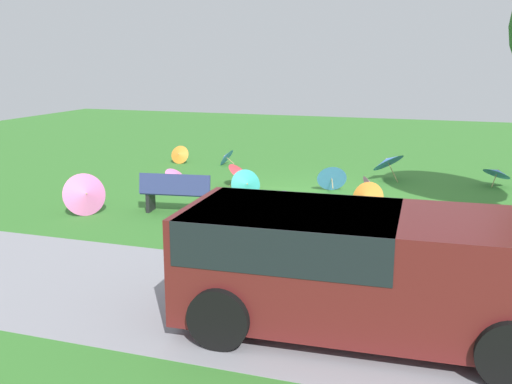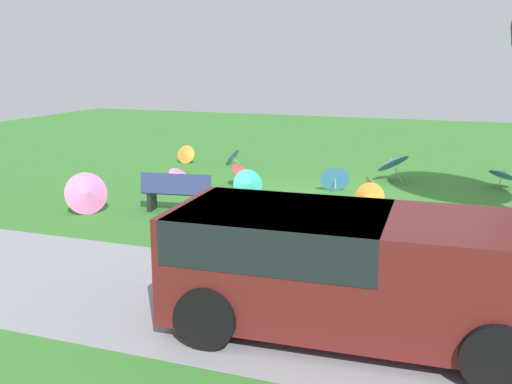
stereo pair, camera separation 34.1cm
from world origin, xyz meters
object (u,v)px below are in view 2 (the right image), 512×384
at_px(parasol_blue_0, 335,177).
at_px(parasol_teal_0, 249,184).
at_px(parasol_pink_1, 87,193).
at_px(parasol_pink_3, 374,186).
at_px(parasol_pink_0, 180,176).
at_px(park_bench, 178,192).
at_px(parasol_orange_1, 185,154).
at_px(parasol_blue_1, 231,157).
at_px(parasol_blue_5, 392,161).
at_px(parasol_red_0, 244,172).
at_px(van_dark, 342,262).
at_px(parasol_orange_0, 367,199).
at_px(parasol_purple_0, 284,202).
at_px(parasol_blue_3, 503,173).

distance_m(parasol_blue_0, parasol_teal_0, 2.35).
height_order(parasol_pink_1, parasol_pink_3, parasol_pink_1).
bearing_deg(parasol_pink_0, park_bench, 116.48).
bearing_deg(parasol_orange_1, parasol_blue_1, -172.65).
xyz_separation_m(parasol_pink_0, parasol_blue_5, (-5.20, -2.60, 0.27)).
bearing_deg(parasol_red_0, parasol_blue_5, -149.41).
height_order(parasol_blue_5, parasol_pink_1, parasol_pink_1).
bearing_deg(van_dark, park_bench, -44.03).
bearing_deg(parasol_orange_0, parasol_purple_0, 19.34).
distance_m(parasol_blue_5, parasol_pink_1, 8.25).
height_order(parasol_orange_1, parasol_pink_0, parasol_orange_1).
bearing_deg(parasol_purple_0, parasol_pink_0, -27.94).
distance_m(parasol_orange_1, parasol_pink_1, 6.56).
height_order(parasol_blue_5, parasol_purple_0, parasol_blue_5).
relative_size(van_dark, parasol_teal_0, 5.97).
bearing_deg(parasol_purple_0, parasol_orange_0, -160.66).
height_order(parasol_orange_1, parasol_purple_0, parasol_orange_1).
relative_size(parasol_blue_3, parasol_pink_1, 0.99).
xyz_separation_m(parasol_orange_1, parasol_purple_0, (-4.97, 5.05, -0.02)).
xyz_separation_m(van_dark, parasol_blue_3, (-2.17, -9.72, -0.51)).
height_order(parasol_orange_1, parasol_pink_1, parasol_pink_1).
distance_m(park_bench, parasol_blue_1, 5.99).
distance_m(parasol_red_0, parasol_purple_0, 3.01).
distance_m(parasol_purple_0, parasol_pink_1, 4.31).
xyz_separation_m(park_bench, parasol_teal_0, (-1.02, -1.73, -0.09)).
xyz_separation_m(parasol_blue_1, parasol_blue_3, (-8.00, 0.66, 0.12)).
relative_size(park_bench, parasol_blue_0, 1.93).
xyz_separation_m(parasol_orange_1, parasol_blue_1, (-1.53, -0.20, -0.02)).
relative_size(van_dark, parasol_purple_0, 6.34).
bearing_deg(parasol_teal_0, parasol_orange_0, 170.25).
distance_m(park_bench, parasol_red_0, 3.01).
relative_size(parasol_blue_3, parasol_purple_0, 1.36).
height_order(parasol_blue_0, parasol_blue_3, parasol_blue_0).
relative_size(parasol_blue_5, parasol_purple_0, 1.61).
distance_m(van_dark, parasol_purple_0, 5.70).
relative_size(parasol_red_0, parasol_blue_3, 0.73).
distance_m(parasol_blue_5, parasol_pink_3, 2.16).
bearing_deg(parasol_orange_1, park_bench, 115.44).
height_order(parasol_orange_0, parasol_orange_1, parasol_orange_0).
height_order(parasol_red_0, parasol_blue_5, parasol_blue_5).
bearing_deg(parasol_blue_5, parasol_teal_0, 48.62).
relative_size(parasol_pink_0, parasol_teal_0, 0.94).
distance_m(park_bench, parasol_orange_1, 6.28).
bearing_deg(parasol_blue_5, parasol_pink_3, 86.38).
relative_size(parasol_orange_1, parasol_purple_0, 0.82).
distance_m(parasol_blue_5, parasol_teal_0, 4.47).
relative_size(parasol_blue_1, parasol_pink_3, 0.94).
xyz_separation_m(parasol_blue_1, parasol_pink_1, (0.61, 6.69, 0.20)).
bearing_deg(parasol_blue_5, parasol_blue_0, 56.52).
relative_size(parasol_orange_0, parasol_blue_0, 0.97).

